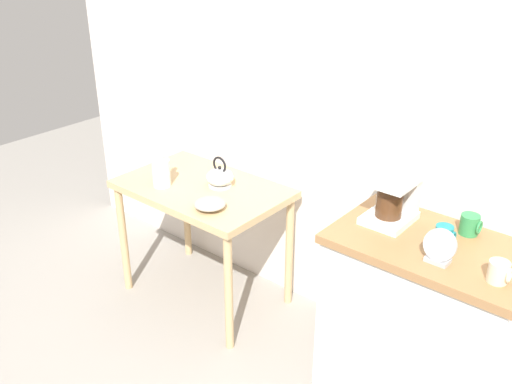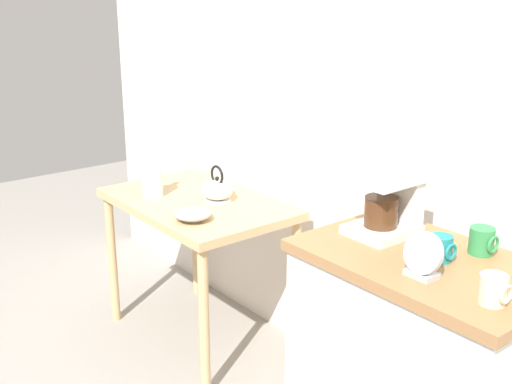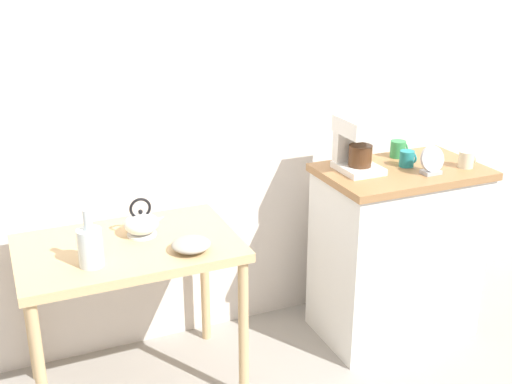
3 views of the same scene
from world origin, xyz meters
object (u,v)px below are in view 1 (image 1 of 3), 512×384
object	(u,v)px
teakettle	(220,177)
coffee_maker	(394,189)
mug_small_cream	(499,272)
mug_dark_teal	(444,235)
bowl_stoneware	(210,204)
glass_carafe_vase	(161,172)
table_clock	(439,248)
mug_tall_green	(470,225)

from	to	relation	value
teakettle	coffee_maker	world-z (taller)	coffee_maker
mug_small_cream	mug_dark_teal	world-z (taller)	mug_small_cream
bowl_stoneware	mug_small_cream	xyz separation A→B (m)	(1.39, 0.02, 0.18)
glass_carafe_vase	mug_small_cream	distance (m)	1.79
teakettle	mug_small_cream	xyz separation A→B (m)	(1.54, -0.21, 0.16)
teakettle	table_clock	xyz separation A→B (m)	(1.32, -0.23, 0.17)
mug_dark_teal	mug_small_cream	bearing A→B (deg)	-26.16
teakettle	table_clock	distance (m)	1.35
mug_tall_green	table_clock	xyz separation A→B (m)	(-0.01, -0.28, 0.02)
teakettle	table_clock	bearing A→B (deg)	-9.79
glass_carafe_vase	mug_dark_teal	bearing A→B (deg)	4.07
coffee_maker	mug_tall_green	world-z (taller)	coffee_maker
teakettle	coffee_maker	size ratio (longest dim) A/B	0.70
glass_carafe_vase	mug_small_cream	xyz separation A→B (m)	(1.79, -0.01, 0.13)
mug_small_cream	table_clock	world-z (taller)	table_clock
bowl_stoneware	mug_small_cream	distance (m)	1.40
bowl_stoneware	table_clock	xyz separation A→B (m)	(1.18, 0.00, 0.20)
mug_dark_teal	table_clock	bearing A→B (deg)	-74.83
bowl_stoneware	teakettle	world-z (taller)	teakettle
teakettle	glass_carafe_vase	size ratio (longest dim) A/B	0.78
coffee_maker	mug_dark_teal	xyz separation A→B (m)	(0.25, -0.05, -0.10)
glass_carafe_vase	table_clock	size ratio (longest dim) A/B	1.74
mug_tall_green	glass_carafe_vase	bearing A→B (deg)	-171.02
mug_small_cream	mug_tall_green	distance (m)	0.34
mug_dark_teal	bowl_stoneware	bearing A→B (deg)	-172.92
teakettle	mug_small_cream	bearing A→B (deg)	-7.94
bowl_stoneware	mug_dark_teal	size ratio (longest dim) A/B	2.08
mug_tall_green	mug_dark_teal	world-z (taller)	mug_tall_green
teakettle	mug_dark_teal	bearing A→B (deg)	-4.02
teakettle	bowl_stoneware	bearing A→B (deg)	-57.98
bowl_stoneware	glass_carafe_vase	world-z (taller)	glass_carafe_vase
table_clock	glass_carafe_vase	bearing A→B (deg)	178.95
bowl_stoneware	coffee_maker	world-z (taller)	coffee_maker
glass_carafe_vase	mug_tall_green	xyz separation A→B (m)	(1.58, 0.25, 0.13)
teakettle	glass_carafe_vase	world-z (taller)	glass_carafe_vase
teakettle	mug_small_cream	distance (m)	1.56
mug_tall_green	table_clock	bearing A→B (deg)	-91.92
coffee_maker	mug_dark_teal	world-z (taller)	coffee_maker
coffee_maker	mug_tall_green	bearing A→B (deg)	16.55
bowl_stoneware	mug_small_cream	size ratio (longest dim) A/B	2.03
bowl_stoneware	coffee_maker	size ratio (longest dim) A/B	0.62
mug_tall_green	mug_dark_teal	distance (m)	0.15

